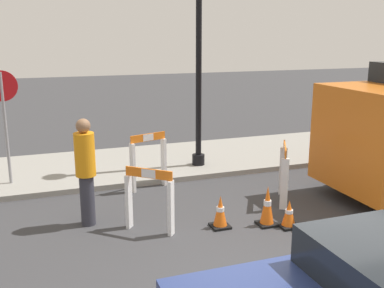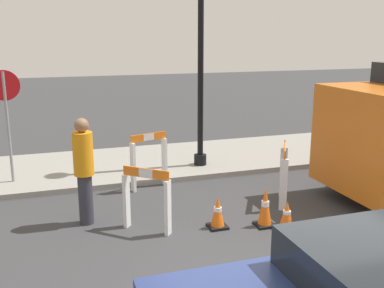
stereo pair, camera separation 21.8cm
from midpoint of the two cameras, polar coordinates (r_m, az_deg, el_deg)
name	(u,v)px [view 2 (the right image)]	position (r m, az deg, el deg)	size (l,w,h in m)	color
sidewalk_slab	(147,163)	(10.80, -5.14, -2.38)	(18.00, 2.95, 0.11)	gray
streetlamp_post	(201,14)	(10.00, 1.78, 16.15)	(0.44, 0.44, 5.22)	black
stop_sign	(6,108)	(9.57, -21.93, 4.24)	(0.60, 0.06, 2.27)	gray
barricade_0	(149,159)	(9.06, -4.80, -1.95)	(0.79, 0.36, 1.14)	white
barricade_1	(147,198)	(7.13, -4.92, -6.82)	(0.69, 0.63, 1.04)	white
barricade_2	(284,172)	(8.46, 12.28, -3.52)	(0.52, 0.79, 1.09)	white
traffic_cone_0	(287,215)	(7.49, 12.78, -8.84)	(0.30, 0.30, 0.46)	black
traffic_cone_1	(218,213)	(7.34, 4.14, -8.68)	(0.30, 0.30, 0.54)	black
traffic_cone_2	(265,207)	(7.47, 10.11, -7.91)	(0.30, 0.30, 0.67)	black
person_worker	(84,167)	(7.43, -12.75, -2.91)	(0.37, 0.37, 1.77)	#33333D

